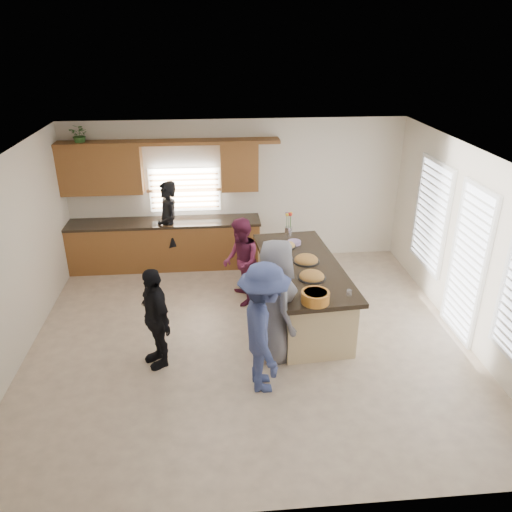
{
  "coord_description": "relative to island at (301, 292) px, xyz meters",
  "views": [
    {
      "loc": [
        -0.46,
        -6.39,
        4.33
      ],
      "look_at": [
        0.16,
        0.51,
        1.15
      ],
      "focal_mm": 35.0,
      "sensor_mm": 36.0,
      "label": 1
    }
  ],
  "objects": [
    {
      "name": "floor",
      "position": [
        -0.9,
        -0.56,
        -0.45
      ],
      "size": [
        6.5,
        6.5,
        0.0
      ],
      "primitive_type": "plane",
      "color": "beige",
      "rests_on": "ground"
    },
    {
      "name": "room_shell",
      "position": [
        -0.9,
        -0.56,
        1.45
      ],
      "size": [
        6.52,
        6.02,
        2.81
      ],
      "color": "silver",
      "rests_on": "ground"
    },
    {
      "name": "back_cabinetry",
      "position": [
        -2.37,
        2.17,
        0.46
      ],
      "size": [
        4.08,
        0.66,
        2.46
      ],
      "color": "brown",
      "rests_on": "ground"
    },
    {
      "name": "right_wall_glazing",
      "position": [
        2.32,
        -0.7,
        0.89
      ],
      "size": [
        0.06,
        4.0,
        2.25
      ],
      "color": "white",
      "rests_on": "ground"
    },
    {
      "name": "island",
      "position": [
        0.0,
        0.0,
        0.0
      ],
      "size": [
        1.35,
        2.78,
        0.95
      ],
      "rotation": [
        0.0,
        0.0,
        0.07
      ],
      "color": "#D2B882",
      "rests_on": "ground"
    },
    {
      "name": "platter_front",
      "position": [
        0.05,
        -0.48,
        0.52
      ],
      "size": [
        0.42,
        0.42,
        0.17
      ],
      "color": "black",
      "rests_on": "island"
    },
    {
      "name": "platter_mid",
      "position": [
        0.07,
        0.09,
        0.52
      ],
      "size": [
        0.42,
        0.42,
        0.17
      ],
      "color": "black",
      "rests_on": "island"
    },
    {
      "name": "platter_back",
      "position": [
        -0.15,
        0.7,
        0.52
      ],
      "size": [
        0.32,
        0.32,
        0.13
      ],
      "color": "black",
      "rests_on": "island"
    },
    {
      "name": "salad_bowl",
      "position": [
        -0.04,
        -1.18,
        0.58
      ],
      "size": [
        0.39,
        0.39,
        0.16
      ],
      "color": "orange",
      "rests_on": "island"
    },
    {
      "name": "clear_cup",
      "position": [
        0.46,
        -1.05,
        0.54
      ],
      "size": [
        0.07,
        0.07,
        0.09
      ],
      "primitive_type": "cylinder",
      "color": "white",
      "rests_on": "island"
    },
    {
      "name": "plate_stack",
      "position": [
        -0.0,
        0.81,
        0.53
      ],
      "size": [
        0.23,
        0.23,
        0.06
      ],
      "primitive_type": "cylinder",
      "color": "#A184C0",
      "rests_on": "island"
    },
    {
      "name": "flower_vase",
      "position": [
        -0.05,
        1.2,
        0.72
      ],
      "size": [
        0.14,
        0.14,
        0.44
      ],
      "color": "silver",
      "rests_on": "island"
    },
    {
      "name": "potted_plant",
      "position": [
        -3.68,
        2.26,
        2.14
      ],
      "size": [
        0.42,
        0.4,
        0.38
      ],
      "primitive_type": "imported",
      "rotation": [
        0.0,
        0.0,
        -0.37
      ],
      "color": "#3B712D",
      "rests_on": "back_cabinetry"
    },
    {
      "name": "woman_left_back",
      "position": [
        -2.22,
        2.04,
        0.42
      ],
      "size": [
        0.62,
        0.75,
        1.75
      ],
      "primitive_type": "imported",
      "rotation": [
        0.0,
        0.0,
        -1.21
      ],
      "color": "black",
      "rests_on": "ground"
    },
    {
      "name": "woman_left_mid",
      "position": [
        -0.94,
        0.59,
        0.3
      ],
      "size": [
        0.63,
        0.78,
        1.51
      ],
      "primitive_type": "imported",
      "rotation": [
        0.0,
        0.0,
        -1.48
      ],
      "color": "#601C38",
      "rests_on": "ground"
    },
    {
      "name": "woman_left_front",
      "position": [
        -2.21,
        -1.04,
        0.29
      ],
      "size": [
        0.71,
        0.93,
        1.48
      ],
      "primitive_type": "imported",
      "rotation": [
        0.0,
        0.0,
        -1.1
      ],
      "color": "black",
      "rests_on": "ground"
    },
    {
      "name": "woman_right_back",
      "position": [
        -0.78,
        -1.67,
        0.44
      ],
      "size": [
        0.71,
        1.17,
        1.78
      ],
      "primitive_type": "imported",
      "rotation": [
        0.0,
        0.0,
        1.61
      ],
      "color": "navy",
      "rests_on": "ground"
    },
    {
      "name": "woman_right_front",
      "position": [
        -0.56,
        -1.03,
        0.45
      ],
      "size": [
        0.75,
        0.99,
        1.81
      ],
      "primitive_type": "imported",
      "rotation": [
        0.0,
        0.0,
        1.79
      ],
      "color": "slate",
      "rests_on": "ground"
    }
  ]
}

